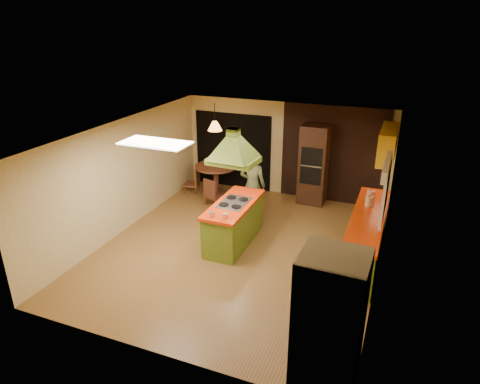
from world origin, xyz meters
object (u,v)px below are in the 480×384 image
at_px(man, 253,185).
at_px(dining_table, 216,174).
at_px(canister_large, 371,196).
at_px(kitchen_island, 234,223).
at_px(wall_oven, 314,165).
at_px(refrigerator, 329,324).

relative_size(man, dining_table, 1.53).
bearing_deg(canister_large, kitchen_island, -156.07).
distance_m(kitchen_island, wall_oven, 3.00).
distance_m(refrigerator, dining_table, 6.77).
distance_m(kitchen_island, man, 1.33).
xyz_separation_m(man, canister_large, (2.66, -0.12, 0.20)).
bearing_deg(dining_table, canister_large, -15.81).
bearing_deg(canister_large, wall_oven, 134.35).
xyz_separation_m(kitchen_island, canister_large, (2.61, 1.16, 0.57)).
bearing_deg(refrigerator, canister_large, 91.05).
bearing_deg(man, refrigerator, 117.84).
xyz_separation_m(refrigerator, wall_oven, (-1.51, 5.85, 0.05)).
relative_size(refrigerator, canister_large, 8.02).
height_order(wall_oven, canister_large, wall_oven).
height_order(kitchen_island, man, man).
relative_size(kitchen_island, dining_table, 1.68).
relative_size(man, canister_large, 6.93).
bearing_deg(wall_oven, man, -125.45).
bearing_deg(canister_large, man, 177.50).
height_order(kitchen_island, canister_large, canister_large).
relative_size(kitchen_island, man, 1.10).
distance_m(man, canister_large, 2.67).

